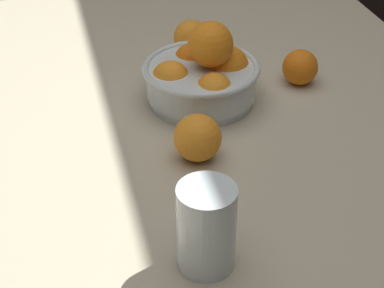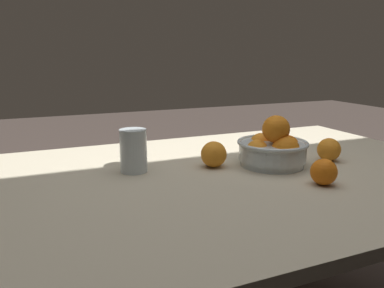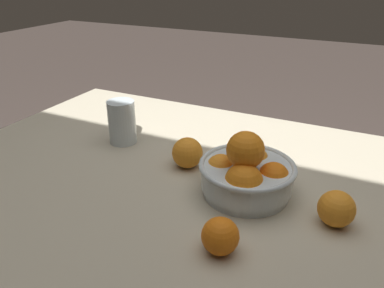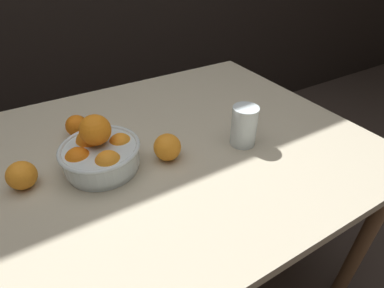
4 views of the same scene
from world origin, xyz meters
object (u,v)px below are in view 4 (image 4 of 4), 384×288
orange_loose_near_bowl (167,147)px  orange_loose_front (22,175)px  orange_loose_aside (77,126)px  juice_glass (244,127)px  fruit_bowl (100,152)px

orange_loose_near_bowl → orange_loose_front: size_ratio=1.07×
orange_loose_front → orange_loose_aside: size_ratio=1.06×
orange_loose_near_bowl → juice_glass: bearing=-11.9°
fruit_bowl → orange_loose_near_bowl: fruit_bowl is taller
orange_loose_aside → orange_loose_near_bowl: bearing=-52.9°
juice_glass → orange_loose_front: size_ratio=1.70×
fruit_bowl → orange_loose_near_bowl: (0.18, -0.06, -0.01)m
orange_loose_front → juice_glass: bearing=-12.3°
juice_glass → orange_loose_near_bowl: 0.24m
fruit_bowl → orange_loose_aside: fruit_bowl is taller
fruit_bowl → orange_loose_near_bowl: size_ratio=2.75×
orange_loose_near_bowl → orange_loose_aside: 0.33m
fruit_bowl → orange_loose_front: (-0.20, 0.03, -0.02)m
juice_glass → orange_loose_near_bowl: bearing=168.1°
orange_loose_aside → orange_loose_front: bearing=-135.5°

